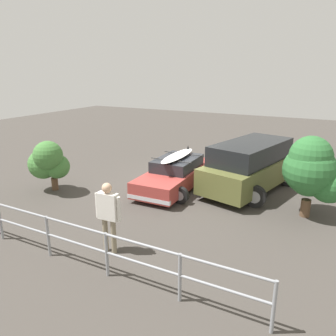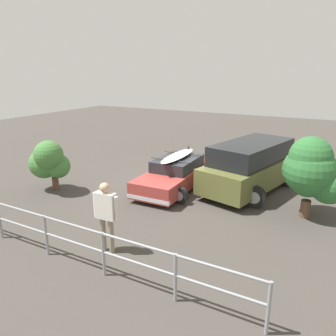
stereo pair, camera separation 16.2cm
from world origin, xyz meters
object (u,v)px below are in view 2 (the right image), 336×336
at_px(sedan_car, 176,174).
at_px(suv_car, 251,166).
at_px(bush_near_right, 311,171).
at_px(bush_near_left, 48,162).
at_px(person_bystander, 106,211).

distance_m(sedan_car, suv_car, 2.81).
bearing_deg(bush_near_right, suv_car, -35.48).
xyz_separation_m(sedan_car, bush_near_left, (3.94, 2.54, 0.57)).
distance_m(person_bystander, bush_near_left, 5.12).
bearing_deg(sedan_car, bush_near_right, 174.66).
distance_m(bush_near_left, bush_near_right, 8.90).
height_order(person_bystander, bush_near_left, bush_near_left).
relative_size(suv_car, bush_near_right, 1.94).
xyz_separation_m(sedan_car, person_bystander, (-0.60, 4.92, 0.52)).
xyz_separation_m(bush_near_left, bush_near_right, (-8.64, -2.11, 0.34)).
bearing_deg(suv_car, person_bystander, 71.94).
distance_m(person_bystander, bush_near_right, 6.08).
relative_size(suv_car, person_bystander, 2.70).
bearing_deg(sedan_car, suv_car, -156.95).
xyz_separation_m(sedan_car, suv_car, (-2.56, -1.09, 0.38)).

